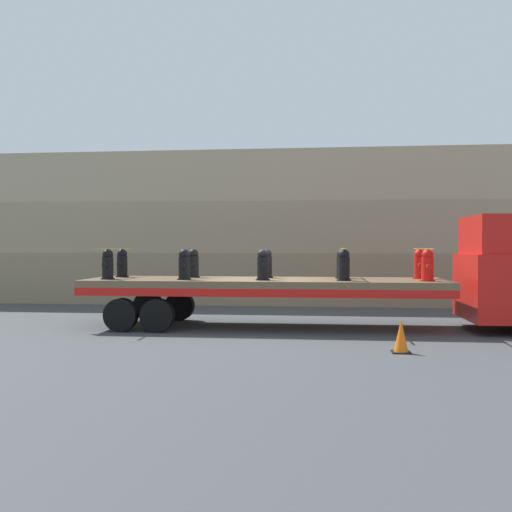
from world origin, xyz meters
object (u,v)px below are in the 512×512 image
(traffic_cone, at_px, (401,336))
(fire_hydrant_black_near_3, at_px, (344,266))
(fire_hydrant_black_near_0, at_px, (108,265))
(fire_hydrant_black_far_2, at_px, (267,264))
(flatbed_trailer, at_px, (246,287))
(fire_hydrant_red_far_4, at_px, (419,264))
(fire_hydrant_black_near_2, at_px, (263,265))
(fire_hydrant_black_far_0, at_px, (122,264))
(fire_hydrant_red_near_4, at_px, (428,266))
(fire_hydrant_black_far_3, at_px, (342,264))
(fire_hydrant_black_far_1, at_px, (193,264))
(fire_hydrant_black_near_1, at_px, (184,265))

(traffic_cone, bearing_deg, fire_hydrant_black_near_3, 109.78)
(fire_hydrant_black_near_0, height_order, fire_hydrant_black_far_2, same)
(fire_hydrant_black_near_0, relative_size, fire_hydrant_black_near_3, 1.00)
(flatbed_trailer, distance_m, fire_hydrant_red_far_4, 4.58)
(fire_hydrant_black_near_3, relative_size, traffic_cone, 1.18)
(fire_hydrant_black_near_2, distance_m, fire_hydrant_black_far_2, 1.09)
(fire_hydrant_black_far_0, bearing_deg, fire_hydrant_red_near_4, -7.73)
(fire_hydrant_black_far_3, bearing_deg, flatbed_trailer, -167.66)
(fire_hydrant_red_near_4, distance_m, fire_hydrant_red_far_4, 1.09)
(flatbed_trailer, relative_size, fire_hydrant_black_far_0, 11.86)
(fire_hydrant_black_near_3, xyz_separation_m, fire_hydrant_black_far_3, (0.00, 1.09, 0.00))
(fire_hydrant_black_far_3, bearing_deg, traffic_cone, -75.56)
(fire_hydrant_black_far_2, relative_size, fire_hydrant_red_far_4, 1.00)
(fire_hydrant_red_near_4, relative_size, traffic_cone, 1.18)
(fire_hydrant_black_far_0, distance_m, fire_hydrant_black_far_1, 2.01)
(fire_hydrant_red_far_4, bearing_deg, fire_hydrant_black_far_3, 180.00)
(fire_hydrant_black_far_1, bearing_deg, fire_hydrant_black_far_3, 0.00)
(fire_hydrant_black_far_2, height_order, traffic_cone, fire_hydrant_black_far_2)
(fire_hydrant_black_near_3, relative_size, fire_hydrant_red_near_4, 1.00)
(fire_hydrant_black_far_0, bearing_deg, flatbed_trailer, -8.76)
(fire_hydrant_black_near_0, distance_m, fire_hydrant_black_near_3, 6.04)
(flatbed_trailer, xyz_separation_m, fire_hydrant_red_far_4, (4.51, 0.55, 0.59))
(fire_hydrant_red_near_4, bearing_deg, fire_hydrant_black_far_3, 151.51)
(flatbed_trailer, distance_m, fire_hydrant_black_far_1, 1.73)
(fire_hydrant_red_far_4, bearing_deg, fire_hydrant_black_near_3, -151.51)
(fire_hydrant_black_far_3, height_order, traffic_cone, fire_hydrant_black_far_3)
(fire_hydrant_black_far_2, bearing_deg, fire_hydrant_black_far_0, 180.00)
(flatbed_trailer, relative_size, fire_hydrant_black_near_0, 11.86)
(fire_hydrant_black_near_0, distance_m, fire_hydrant_black_near_1, 2.01)
(fire_hydrant_black_far_3, height_order, fire_hydrant_red_near_4, same)
(fire_hydrant_black_near_2, height_order, fire_hydrant_black_near_3, same)
(fire_hydrant_black_near_3, relative_size, fire_hydrant_red_far_4, 1.00)
(fire_hydrant_black_near_2, bearing_deg, fire_hydrant_black_near_0, 180.00)
(fire_hydrant_black_far_0, xyz_separation_m, fire_hydrant_black_far_1, (2.01, 0.00, 0.00))
(fire_hydrant_black_near_0, height_order, fire_hydrant_black_far_1, same)
(flatbed_trailer, bearing_deg, fire_hydrant_black_far_0, 171.24)
(fire_hydrant_black_near_3, bearing_deg, fire_hydrant_black_far_3, 90.00)
(fire_hydrant_black_near_3, relative_size, fire_hydrant_black_far_3, 1.00)
(fire_hydrant_red_far_4, bearing_deg, fire_hydrant_black_far_1, 180.00)
(fire_hydrant_black_near_0, relative_size, fire_hydrant_black_near_1, 1.00)
(fire_hydrant_black_near_2, relative_size, fire_hydrant_black_near_3, 1.00)
(fire_hydrant_black_far_0, relative_size, fire_hydrant_black_far_1, 1.00)
(fire_hydrant_black_near_0, bearing_deg, fire_hydrant_black_near_3, 0.00)
(fire_hydrant_black_near_2, xyz_separation_m, fire_hydrant_red_far_4, (4.03, 1.09, 0.00))
(fire_hydrant_black_far_2, bearing_deg, fire_hydrant_black_far_3, 0.00)
(flatbed_trailer, height_order, fire_hydrant_black_far_1, fire_hydrant_black_far_1)
(fire_hydrant_black_near_1, xyz_separation_m, fire_hydrant_black_near_2, (2.01, 0.00, 0.00))
(fire_hydrant_black_near_2, relative_size, fire_hydrant_red_near_4, 1.00)
(fire_hydrant_black_far_0, distance_m, fire_hydrant_black_far_2, 4.03)
(fire_hydrant_black_near_1, relative_size, fire_hydrant_black_near_2, 1.00)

